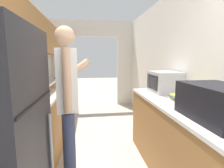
# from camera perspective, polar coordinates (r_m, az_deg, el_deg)

# --- Properties ---
(wall_left) EXTENTS (0.38, 7.06, 2.50)m
(wall_left) POSITION_cam_1_polar(r_m,az_deg,el_deg) (2.89, -28.16, 8.56)
(wall_left) COLOR white
(wall_left) RESTS_ON ground_plane
(wall_right) EXTENTS (0.06, 7.06, 2.50)m
(wall_right) POSITION_cam_1_polar(r_m,az_deg,el_deg) (2.71, 22.96, 3.96)
(wall_right) COLOR white
(wall_right) RESTS_ON ground_plane
(wall_far_with_doorway) EXTENTS (2.79, 0.06, 2.50)m
(wall_far_with_doorway) POSITION_cam_1_polar(r_m,az_deg,el_deg) (5.28, -6.26, 8.37)
(wall_far_with_doorway) COLOR white
(wall_far_with_doorway) RESTS_ON ground_plane
(counter_left) EXTENTS (0.62, 3.67, 0.92)m
(counter_left) POSITION_cam_1_polar(r_m,az_deg,el_deg) (3.34, -20.42, -8.94)
(counter_left) COLOR #9E6B38
(counter_left) RESTS_ON ground_plane
(counter_right) EXTENTS (0.62, 2.03, 0.92)m
(counter_right) POSITION_cam_1_polar(r_m,az_deg,el_deg) (2.31, 21.25, -17.03)
(counter_right) COLOR #9E6B38
(counter_right) RESTS_ON ground_plane
(range_oven) EXTENTS (0.66, 0.73, 1.06)m
(range_oven) POSITION_cam_1_polar(r_m,az_deg,el_deg) (4.23, -17.62, -5.11)
(range_oven) COLOR #B7B7BC
(range_oven) RESTS_ON ground_plane
(person) EXTENTS (0.56, 0.41, 1.75)m
(person) POSITION_cam_1_polar(r_m,az_deg,el_deg) (1.91, -14.38, -6.44)
(person) COLOR #384266
(person) RESTS_ON ground_plane
(suitcase) EXTENTS (0.43, 0.66, 0.30)m
(suitcase) POSITION_cam_1_polar(r_m,az_deg,el_deg) (1.69, 31.30, -5.21)
(suitcase) COLOR black
(suitcase) RESTS_ON counter_right
(microwave) EXTENTS (0.39, 0.48, 0.31)m
(microwave) POSITION_cam_1_polar(r_m,az_deg,el_deg) (2.74, 16.79, 0.64)
(microwave) COLOR #B7B7BC
(microwave) RESTS_ON counter_right
(book_stack) EXTENTS (0.23, 0.32, 0.07)m
(book_stack) POSITION_cam_1_polar(r_m,az_deg,el_deg) (2.25, 21.84, -4.35)
(book_stack) COLOR gold
(book_stack) RESTS_ON counter_right
(knife) EXTENTS (0.12, 0.34, 0.02)m
(knife) POSITION_cam_1_polar(r_m,az_deg,el_deg) (4.75, -17.79, 1.99)
(knife) COLOR #B7B7BC
(knife) RESTS_ON counter_left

